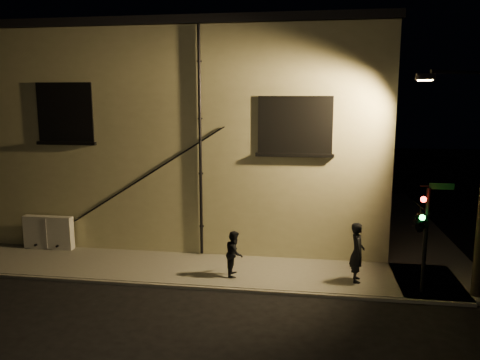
% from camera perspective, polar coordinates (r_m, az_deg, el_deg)
% --- Properties ---
extents(ground, '(90.00, 90.00, 0.00)m').
position_cam_1_polar(ground, '(14.94, -0.40, -13.38)').
color(ground, black).
extents(sidewalk, '(21.00, 16.00, 0.12)m').
position_cam_1_polar(sidewalk, '(18.90, 5.43, -8.17)').
color(sidewalk, '#5E5D54').
rests_on(sidewalk, ground).
extents(building, '(16.20, 12.23, 8.80)m').
position_cam_1_polar(building, '(23.18, -4.26, 6.15)').
color(building, '#B7B483').
rests_on(building, ground).
extents(utility_cabinet, '(1.96, 0.33, 1.29)m').
position_cam_1_polar(utility_cabinet, '(19.78, -22.30, -5.93)').
color(utility_cabinet, beige).
rests_on(utility_cabinet, sidewalk).
extents(pedestrian_a, '(0.47, 0.71, 1.93)m').
position_cam_1_polar(pedestrian_a, '(15.51, 14.10, -8.53)').
color(pedestrian_a, black).
rests_on(pedestrian_a, sidewalk).
extents(pedestrian_b, '(0.61, 0.76, 1.50)m').
position_cam_1_polar(pedestrian_b, '(15.60, -0.67, -8.92)').
color(pedestrian_b, black).
rests_on(pedestrian_b, sidewalk).
extents(traffic_signal, '(1.17, 1.95, 3.35)m').
position_cam_1_polar(traffic_signal, '(14.78, 21.14, -4.60)').
color(traffic_signal, black).
rests_on(traffic_signal, sidewalk).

